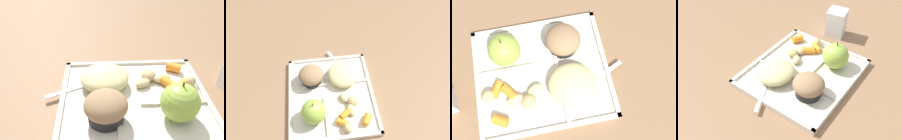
# 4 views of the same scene
# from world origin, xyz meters

# --- Properties ---
(ground) EXTENTS (6.00, 6.00, 0.00)m
(ground) POSITION_xyz_m (0.00, 0.00, 0.00)
(ground) COLOR #846042
(lunch_tray) EXTENTS (0.30, 0.27, 0.02)m
(lunch_tray) POSITION_xyz_m (-0.00, 0.00, 0.01)
(lunch_tray) COLOR beige
(lunch_tray) RESTS_ON ground
(green_apple) EXTENTS (0.07, 0.07, 0.08)m
(green_apple) POSITION_xyz_m (-0.07, 0.06, 0.05)
(green_apple) COLOR #93B742
(green_apple) RESTS_ON lunch_tray
(bran_muffin) EXTENTS (0.08, 0.08, 0.06)m
(bran_muffin) POSITION_xyz_m (0.06, 0.06, 0.04)
(bran_muffin) COLOR black
(bran_muffin) RESTS_ON lunch_tray
(carrot_slice_edge) EXTENTS (0.03, 0.04, 0.02)m
(carrot_slice_edge) POSITION_xyz_m (-0.11, -0.02, 0.02)
(carrot_slice_edge) COLOR orange
(carrot_slice_edge) RESTS_ON lunch_tray
(carrot_slice_diagonal) EXTENTS (0.04, 0.04, 0.02)m
(carrot_slice_diagonal) POSITION_xyz_m (-0.08, -0.03, 0.02)
(carrot_slice_diagonal) COLOR orange
(carrot_slice_diagonal) RESTS_ON lunch_tray
(carrot_slice_small) EXTENTS (0.04, 0.03, 0.02)m
(carrot_slice_small) POSITION_xyz_m (-0.11, -0.09, 0.02)
(carrot_slice_small) COLOR orange
(carrot_slice_small) RESTS_ON lunch_tray
(potato_chunk_golden) EXTENTS (0.04, 0.04, 0.02)m
(potato_chunk_golden) POSITION_xyz_m (-0.02, -0.04, 0.02)
(potato_chunk_golden) COLOR tan
(potato_chunk_golden) RESTS_ON lunch_tray
(potato_chunk_wedge) EXTENTS (0.04, 0.03, 0.02)m
(potato_chunk_wedge) POSITION_xyz_m (-0.07, -0.05, 0.02)
(potato_chunk_wedge) COLOR tan
(potato_chunk_wedge) RESTS_ON lunch_tray
(potato_chunk_corner) EXTENTS (0.05, 0.05, 0.02)m
(potato_chunk_corner) POSITION_xyz_m (-0.04, -0.06, 0.02)
(potato_chunk_corner) COLOR tan
(potato_chunk_corner) RESTS_ON lunch_tray
(potato_chunk_browned) EXTENTS (0.04, 0.04, 0.02)m
(potato_chunk_browned) POSITION_xyz_m (-0.12, -0.03, 0.02)
(potato_chunk_browned) COLOR tan
(potato_chunk_browned) RESTS_ON lunch_tray
(egg_noodle_pile) EXTENTS (0.11, 0.10, 0.04)m
(egg_noodle_pile) POSITION_xyz_m (0.06, -0.05, 0.03)
(egg_noodle_pile) COLOR #D6C684
(egg_noodle_pile) RESTS_ON lunch_tray
(meatball_back) EXTENTS (0.04, 0.04, 0.04)m
(meatball_back) POSITION_xyz_m (0.06, -0.05, 0.03)
(meatball_back) COLOR brown
(meatball_back) RESTS_ON lunch_tray
(meatball_front) EXTENTS (0.03, 0.03, 0.03)m
(meatball_front) POSITION_xyz_m (0.06, -0.06, 0.03)
(meatball_front) COLOR #755B4C
(meatball_front) RESTS_ON lunch_tray
(meatball_center) EXTENTS (0.04, 0.04, 0.04)m
(meatball_center) POSITION_xyz_m (0.06, -0.05, 0.03)
(meatball_center) COLOR brown
(meatball_center) RESTS_ON lunch_tray
(meatball_side) EXTENTS (0.03, 0.03, 0.03)m
(meatball_side) POSITION_xyz_m (0.06, -0.05, 0.03)
(meatball_side) COLOR #755B4C
(meatball_side) RESTS_ON lunch_tray
(plastic_fork) EXTENTS (0.14, 0.07, 0.00)m
(plastic_fork) POSITION_xyz_m (0.11, -0.04, 0.01)
(plastic_fork) COLOR silver
(plastic_fork) RESTS_ON lunch_tray
(milk_carton) EXTENTS (0.07, 0.07, 0.09)m
(milk_carton) POSITION_xyz_m (-0.23, -0.03, 0.04)
(milk_carton) COLOR white
(milk_carton) RESTS_ON ground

